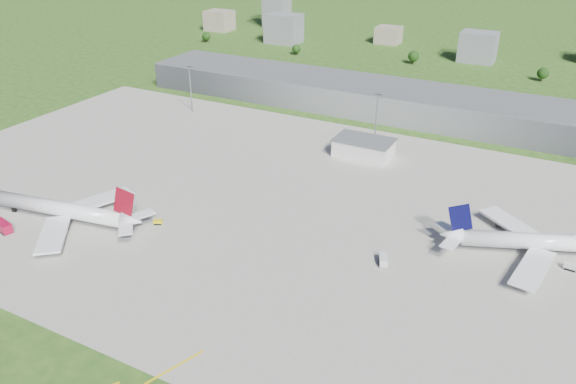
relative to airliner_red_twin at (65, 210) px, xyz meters
The scene contains 21 objects.
ground 172.52m from the airliner_red_twin, 67.92° to the left, with size 1400.00×1400.00×0.00m, color #284D18.
apron 90.01m from the airliner_red_twin, 33.65° to the left, with size 360.00×190.00×0.08m, color gray.
terminal 186.45m from the airliner_red_twin, 69.65° to the left, with size 300.00×42.00×15.00m, color slate.
ops_building 132.87m from the airliner_red_twin, 55.73° to the left, with size 26.00×16.00×8.00m, color silver.
mast_west 130.29m from the airliner_red_twin, 105.74° to the left, with size 3.50×2.00×25.90m.
mast_center 146.07m from the airliner_red_twin, 59.06° to the left, with size 3.50×2.00×25.90m.
airliner_red_twin is the anchor object (origin of this frame).
airliner_blue_quad 170.17m from the airliner_red_twin, 20.51° to the left, with size 65.23×49.70×17.79m.
fire_truck 21.75m from the airliner_red_twin, 134.17° to the right, with size 9.03×5.15×3.76m.
tug_yellow 34.47m from the airliner_red_twin, 25.15° to the left, with size 3.74×3.09×1.65m.
van_white_near 116.59m from the airliner_red_twin, 14.31° to the left, with size 4.61×6.27×2.88m.
van_white_far 175.91m from the airliner_red_twin, 17.80° to the left, with size 4.20×2.27×2.15m.
bldg_far_w 364.50m from the airliner_red_twin, 115.20° to the left, with size 24.00×20.00×18.00m, color gray.
bldg_w 318.87m from the airliner_red_twin, 103.64° to the left, with size 28.00×22.00×24.00m, color slate.
bldg_cw 349.84m from the airliner_red_twin, 89.21° to the left, with size 20.00×18.00×14.00m, color gray.
bldg_c 330.91m from the airliner_red_twin, 75.15° to the left, with size 26.00×20.00×22.00m, color slate.
bldg_tall_w 387.70m from the airliner_red_twin, 107.30° to the left, with size 22.00×20.00×44.00m, color slate.
tree_far_w 310.74m from the airliner_red_twin, 115.79° to the left, with size 7.20×7.20×8.80m.
tree_w 278.49m from the airliner_red_twin, 99.34° to the left, with size 6.75×6.75×8.25m.
tree_c 293.25m from the airliner_red_twin, 81.21° to the left, with size 8.10×8.10×9.90m.
tree_e 315.10m from the airliner_red_twin, 64.67° to the left, with size 7.65×7.65×9.35m.
Camera 1 is at (92.34, -131.08, 104.55)m, focal length 35.00 mm.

